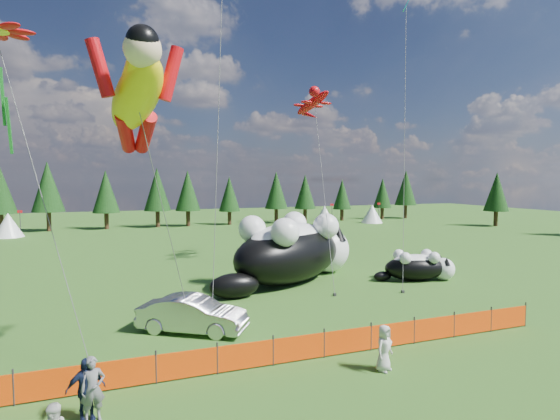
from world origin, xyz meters
The scene contains 13 objects.
ground centered at (0.00, 0.00, 0.00)m, with size 160.00×160.00×0.00m, color #113409.
safety_fence centered at (0.00, -3.00, 0.50)m, with size 22.06×0.06×1.10m.
tree_line centered at (0.00, 45.00, 4.00)m, with size 90.00×4.00×8.00m, color black, non-canonical shape.
festival_tents centered at (11.00, 40.00, 1.40)m, with size 50.00×3.20×2.80m, color white, non-canonical shape.
cat_large centered at (4.53, 8.68, 2.08)m, with size 11.07×8.20×4.38m.
cat_small centered at (12.27, 6.08, 0.93)m, with size 5.35×2.93×1.97m.
car centered at (-3.13, 1.45, 0.77)m, with size 1.64×4.70×1.55m, color #BABABF.
spectator_a centered at (-6.79, -4.63, 0.89)m, with size 0.65×0.43×1.78m, color slate.
spectator_c centered at (-6.97, -4.56, 0.87)m, with size 1.02×0.52×1.75m, color #161F3C.
spectator_e centered at (2.45, -4.71, 0.80)m, with size 0.78×0.51×1.60m, color beige.
superhero_kite centered at (-5.38, -2.08, 9.29)m, with size 4.99×6.67×11.77m.
gecko_kite centered at (8.38, 14.42, 12.56)m, with size 5.18×12.91×16.16m.
diamond_kite_b centered at (13.41, 9.55, 18.15)m, with size 4.65×6.72×20.41m.
Camera 1 is at (-5.96, -17.20, 6.58)m, focal length 28.00 mm.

